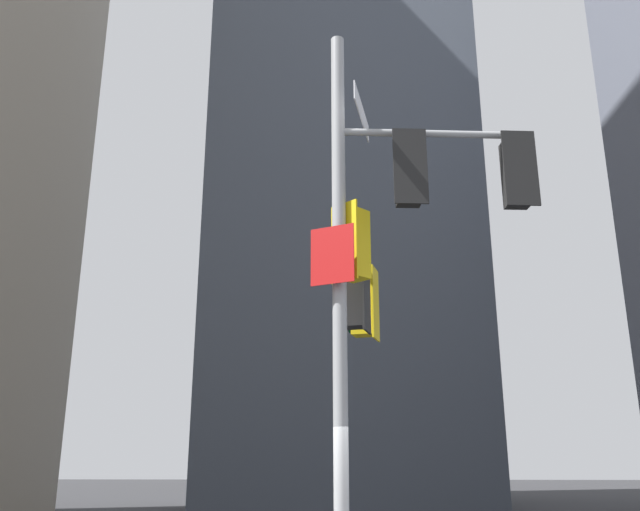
# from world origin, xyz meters

# --- Properties ---
(building_mid_block) EXTENTS (12.80, 12.80, 53.86)m
(building_mid_block) POSITION_xyz_m (0.24, 25.56, 26.93)
(building_mid_block) COLOR #4C5460
(building_mid_block) RESTS_ON ground
(signal_pole_assembly) EXTENTS (3.23, 2.45, 8.19)m
(signal_pole_assembly) POSITION_xyz_m (0.60, 0.37, 4.85)
(signal_pole_assembly) COLOR #9EA0A3
(signal_pole_assembly) RESTS_ON ground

